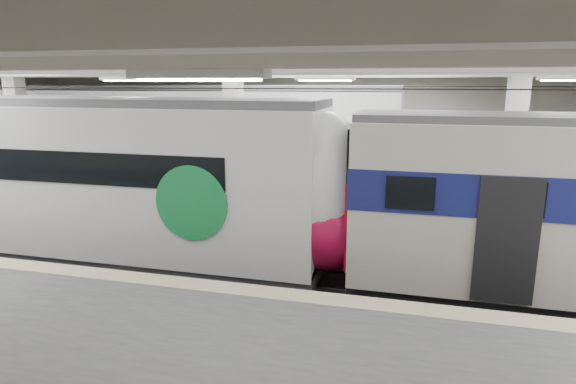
# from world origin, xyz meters

# --- Properties ---
(station_hall) EXTENTS (36.00, 24.00, 5.75)m
(station_hall) POSITION_xyz_m (0.00, -1.74, 3.24)
(station_hall) COLOR black
(station_hall) RESTS_ON ground
(modern_emu) EXTENTS (13.83, 2.86, 4.46)m
(modern_emu) POSITION_xyz_m (-4.68, -0.00, 2.19)
(modern_emu) COLOR silver
(modern_emu) RESTS_ON ground
(far_train) EXTENTS (14.94, 3.14, 4.72)m
(far_train) POSITION_xyz_m (-5.45, 5.50, 2.44)
(far_train) COLOR silver
(far_train) RESTS_ON ground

